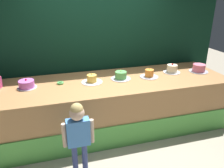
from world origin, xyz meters
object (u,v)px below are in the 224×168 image
Objects in this scene: cake_far_right at (199,68)px; cake_center_right at (149,74)px; cake_left at (92,79)px; cake_right at (172,69)px; cake_center_left at (121,76)px; donut at (60,83)px; cake_far_left at (27,84)px; child_figure at (78,130)px.

cake_center_right is at bearing -179.34° from cake_far_right.
cake_center_right is (1.02, -0.03, 0.00)m from cake_left.
cake_left is 1.53m from cake_right.
cake_center_left is 1.06× the size of cake_center_right.
cake_right is at bearing 3.50° from cake_center_left.
donut is 0.33× the size of cake_center_left.
donut is 0.51m from cake_far_left.
child_figure is 3.52× the size of cake_far_left.
cake_far_right is (2.03, -0.01, 0.01)m from cake_left.
donut is at bearing 96.46° from child_figure.
cake_center_right is 1.03× the size of cake_right.
cake_left reaches higher than cake_far_left.
cake_far_left is 1.52m from cake_center_left.
cake_far_right is at bearing -0.39° from cake_left.
cake_far_left is 0.94× the size of cake_right.
cake_left is 1.07× the size of cake_center_right.
cake_far_right reaches higher than donut.
cake_right is (2.54, 0.04, 0.01)m from cake_far_left.
cake_center_right is at bearing -167.98° from cake_right.
donut is 1.02m from cake_center_left.
child_figure is at bearing -83.54° from donut.
donut is 0.51m from cake_left.
cake_center_left reaches higher than child_figure.
cake_right reaches higher than cake_far_left.
cake_right is (2.03, 0.01, 0.05)m from donut.
child_figure is 1.39m from cake_center_left.
cake_far_left is 0.86× the size of cake_center_left.
cake_center_left reaches higher than cake_right.
cake_far_right is at bearing -1.96° from donut.
cake_left is (0.39, 1.01, 0.27)m from child_figure.
donut is at bearing 171.79° from cake_left.
cake_far_left is 2.03m from cake_center_right.
cake_center_right is at bearing -2.02° from cake_far_left.
child_figure is 2.22m from cake_right.
cake_far_left is (-0.51, -0.03, 0.04)m from donut.
cake_center_right reaches higher than cake_far_left.
cake_center_right is (1.52, -0.10, 0.04)m from donut.
child_figure is 1.73m from cake_center_right.
cake_center_right reaches higher than donut.
cake_left is at bearing 178.56° from cake_center_right.
cake_far_left is 3.05m from cake_far_right.
cake_left is 2.03m from cake_far_right.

